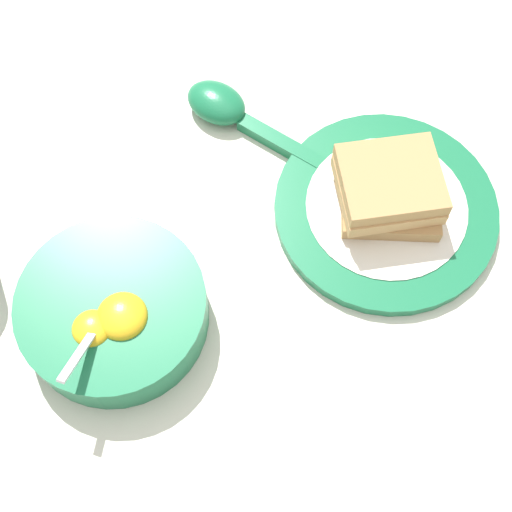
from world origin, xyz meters
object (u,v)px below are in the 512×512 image
at_px(toast_plate, 386,209).
at_px(soup_spoon, 227,109).
at_px(egg_bowl, 113,310).
at_px(toast_sandwich, 390,189).

distance_m(toast_plate, soup_spoon, 0.20).
xyz_separation_m(egg_bowl, toast_plate, (-0.24, 0.14, -0.02)).
bearing_deg(toast_sandwich, soup_spoon, -88.35).
bearing_deg(egg_bowl, soup_spoon, -166.83).
height_order(toast_plate, soup_spoon, soup_spoon).
distance_m(egg_bowl, toast_plate, 0.28).
bearing_deg(soup_spoon, toast_sandwich, 91.65).
bearing_deg(toast_plate, egg_bowl, -29.85).
height_order(egg_bowl, toast_sandwich, egg_bowl).
bearing_deg(toast_sandwich, toast_plate, 44.68).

